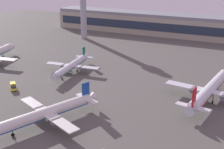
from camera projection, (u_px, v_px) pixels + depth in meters
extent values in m
plane|color=#56544F|center=(76.00, 113.00, 115.97)|extent=(416.00, 416.00, 0.00)
cube|color=#B2AD99|center=(153.00, 25.00, 244.15)|extent=(162.06, 22.00, 14.00)
cube|color=#263347|center=(148.00, 26.00, 234.39)|extent=(155.58, 0.40, 6.16)
cube|color=gray|center=(153.00, 14.00, 241.33)|extent=(162.06, 19.80, 2.40)
cylinder|color=#A8A8B2|center=(83.00, 13.00, 224.28)|extent=(4.40, 4.40, 37.31)
cylinder|color=silver|center=(45.00, 113.00, 106.22)|extent=(18.61, 36.06, 3.97)
cone|color=silver|center=(91.00, 97.00, 118.80)|extent=(4.44, 4.10, 3.57)
cube|color=silver|center=(47.00, 113.00, 106.94)|extent=(32.31, 17.14, 0.37)
cube|color=silver|center=(87.00, 98.00, 117.49)|extent=(11.53, 6.87, 0.37)
cube|color=#19479E|center=(86.00, 91.00, 116.20)|extent=(1.62, 3.19, 6.79)
cylinder|color=slate|center=(56.00, 121.00, 103.15)|extent=(3.60, 4.36, 2.30)
cylinder|color=slate|center=(39.00, 109.00, 111.24)|extent=(3.60, 4.36, 2.30)
cube|color=#19479E|center=(45.00, 116.00, 106.60)|extent=(17.05, 33.14, 0.38)
cylinder|color=#333338|center=(12.00, 130.00, 99.39)|extent=(0.29, 0.29, 3.71)
cylinder|color=black|center=(13.00, 135.00, 100.03)|extent=(0.84, 1.22, 1.15)
cylinder|color=#333338|center=(55.00, 118.00, 106.86)|extent=(0.29, 0.29, 3.71)
cylinder|color=black|center=(55.00, 123.00, 107.50)|extent=(0.84, 1.22, 1.15)
cylinder|color=#333338|center=(48.00, 114.00, 110.10)|extent=(0.29, 0.29, 3.71)
cylinder|color=black|center=(49.00, 118.00, 110.74)|extent=(0.84, 1.22, 1.15)
cone|color=silver|center=(11.00, 47.00, 189.28)|extent=(4.51, 3.37, 4.13)
cylinder|color=#333338|center=(3.00, 54.00, 182.05)|extent=(0.32, 0.32, 4.06)
cylinder|color=black|center=(3.00, 57.00, 182.75)|extent=(0.65, 1.31, 1.26)
cylinder|color=silver|center=(209.00, 90.00, 125.28)|extent=(10.19, 41.19, 4.33)
cone|color=silver|center=(224.00, 74.00, 142.41)|extent=(4.46, 3.30, 4.11)
cone|color=silver|center=(191.00, 110.00, 107.97)|extent=(4.31, 3.72, 3.89)
cube|color=silver|center=(209.00, 91.00, 124.46)|extent=(36.71, 9.76, 0.40)
cube|color=silver|center=(193.00, 107.00, 109.58)|extent=(12.79, 4.51, 0.40)
cube|color=red|center=(194.00, 98.00, 108.66)|extent=(0.86, 3.65, 7.40)
cylinder|color=slate|center=(193.00, 89.00, 127.98)|extent=(3.07, 4.42, 2.50)
cylinder|color=slate|center=(224.00, 96.00, 121.50)|extent=(3.07, 4.42, 2.50)
cube|color=red|center=(209.00, 92.00, 125.69)|extent=(9.29, 37.88, 0.41)
cylinder|color=#333338|center=(218.00, 84.00, 136.25)|extent=(0.32, 0.32, 4.04)
cylinder|color=black|center=(217.00, 88.00, 136.94)|extent=(0.63, 1.31, 1.25)
cylinder|color=#333338|center=(201.00, 95.00, 125.04)|extent=(0.32, 0.32, 4.04)
cylinder|color=black|center=(200.00, 100.00, 125.73)|extent=(0.63, 1.31, 1.25)
cylinder|color=#333338|center=(213.00, 98.00, 122.44)|extent=(0.32, 0.32, 4.04)
cylinder|color=black|center=(212.00, 102.00, 123.14)|extent=(0.63, 1.31, 1.25)
cylinder|color=silver|center=(71.00, 66.00, 157.05)|extent=(6.77, 33.09, 3.47)
cone|color=silver|center=(54.00, 77.00, 141.51)|extent=(3.50, 2.51, 3.30)
cone|color=silver|center=(86.00, 56.00, 172.76)|extent=(3.37, 2.86, 3.13)
cube|color=silver|center=(72.00, 66.00, 157.93)|extent=(29.47, 6.58, 0.32)
cube|color=silver|center=(84.00, 57.00, 171.16)|extent=(10.22, 3.19, 0.32)
cube|color=#146B4C|center=(84.00, 52.00, 169.96)|extent=(0.57, 2.94, 5.94)
cylinder|color=slate|center=(81.00, 68.00, 156.58)|extent=(2.33, 3.48, 2.01)
cylinder|color=slate|center=(64.00, 66.00, 159.71)|extent=(2.33, 3.48, 2.01)
cube|color=#146B4C|center=(72.00, 68.00, 157.38)|extent=(6.16, 30.43, 0.33)
cylinder|color=#333338|center=(62.00, 75.00, 148.28)|extent=(0.26, 0.26, 3.24)
cylinder|color=black|center=(62.00, 79.00, 148.84)|extent=(0.46, 1.04, 1.01)
cylinder|color=#333338|center=(77.00, 68.00, 159.01)|extent=(0.26, 0.26, 3.24)
cylinder|color=black|center=(77.00, 71.00, 159.57)|extent=(0.46, 1.04, 1.01)
cylinder|color=#333338|center=(70.00, 67.00, 160.26)|extent=(0.26, 0.26, 3.24)
cylinder|color=black|center=(70.00, 70.00, 160.82)|extent=(0.46, 1.04, 1.01)
cube|color=yellow|center=(14.00, 89.00, 135.33)|extent=(3.64, 3.64, 1.20)
cube|color=#1E232D|center=(13.00, 87.00, 135.01)|extent=(3.27, 3.27, 0.70)
cube|color=yellow|center=(13.00, 85.00, 137.27)|extent=(4.19, 4.16, 2.60)
cylinder|color=black|center=(16.00, 90.00, 135.55)|extent=(0.85, 0.84, 0.90)
cylinder|color=black|center=(11.00, 91.00, 134.86)|extent=(0.85, 0.84, 0.90)
cylinder|color=black|center=(16.00, 87.00, 138.64)|extent=(0.85, 0.84, 0.90)
cylinder|color=black|center=(11.00, 88.00, 137.95)|extent=(0.85, 0.84, 0.90)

